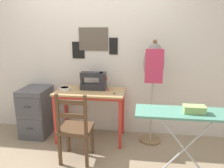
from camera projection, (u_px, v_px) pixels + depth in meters
name	position (u px, v px, depth m)	size (l,w,h in m)	color
ground_plane	(87.00, 147.00, 3.15)	(14.00, 14.00, 0.00)	gray
wall_back	(94.00, 54.00, 3.42)	(10.00, 0.07, 2.55)	silver
sewing_table	(90.00, 98.00, 3.23)	(1.02, 0.54, 0.78)	tan
sewing_machine	(95.00, 81.00, 3.26)	(0.39, 0.18, 0.28)	#28282D
fabric_bowl	(65.00, 89.00, 3.23)	(0.16, 0.16, 0.05)	silver
scissors	(117.00, 93.00, 3.07)	(0.14, 0.04, 0.01)	silver
thread_spool_near_machine	(108.00, 90.00, 3.20)	(0.03, 0.03, 0.03)	red
wooden_chair	(75.00, 129.00, 2.75)	(0.40, 0.38, 0.94)	#513823
filing_cabinet	(36.00, 112.00, 3.47)	(0.41, 0.52, 0.77)	#4C4C51
dress_form	(154.00, 71.00, 3.07)	(0.32, 0.32, 1.52)	#846647
ironing_board	(187.00, 116.00, 2.26)	(1.08, 0.36, 0.84)	#518E7A
storage_box	(194.00, 109.00, 2.21)	(0.22, 0.12, 0.08)	#8EB266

